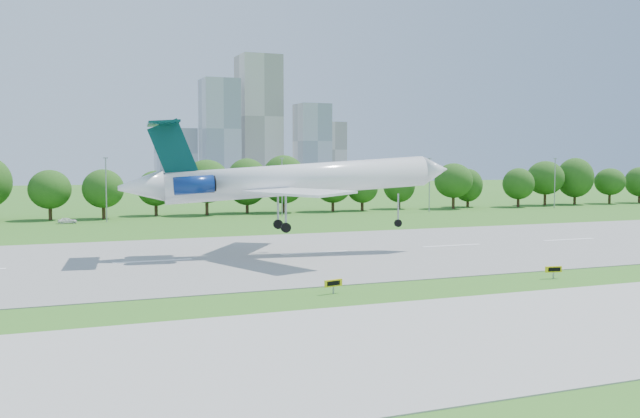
% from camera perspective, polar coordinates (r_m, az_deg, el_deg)
% --- Properties ---
extents(ground, '(600.00, 600.00, 0.00)m').
position_cam_1_polar(ground, '(67.03, 7.42, -6.13)').
color(ground, '#2B6119').
rests_on(ground, ground).
extents(runway, '(400.00, 45.00, 0.08)m').
position_cam_1_polar(runway, '(89.43, -0.42, -3.54)').
color(runway, gray).
rests_on(runway, ground).
extents(taxiway, '(400.00, 23.00, 0.08)m').
position_cam_1_polar(taxiway, '(52.38, 17.19, -9.07)').
color(taxiway, '#ADADA8').
rests_on(taxiway, ground).
extents(tree_line, '(288.40, 8.40, 10.40)m').
position_cam_1_polar(tree_line, '(153.13, -9.59, 1.82)').
color(tree_line, '#382314').
rests_on(tree_line, ground).
extents(light_poles, '(175.90, 0.25, 12.19)m').
position_cam_1_polar(light_poles, '(142.83, -9.73, 1.73)').
color(light_poles, gray).
rests_on(light_poles, ground).
extents(skyline, '(127.00, 52.00, 80.00)m').
position_cam_1_polar(skyline, '(467.73, -5.34, 6.20)').
color(skyline, '#B2B2B7').
rests_on(skyline, ground).
extents(airliner, '(41.76, 30.14, 13.62)m').
position_cam_1_polar(airliner, '(87.52, -3.01, 2.39)').
color(airliner, white).
rests_on(airliner, ground).
extents(taxi_sign_left, '(1.79, 0.57, 1.26)m').
position_cam_1_polar(taxi_sign_left, '(62.50, 1.08, -5.97)').
color(taxi_sign_left, gray).
rests_on(taxi_sign_left, ground).
extents(taxi_sign_centre, '(1.74, 0.50, 1.22)m').
position_cam_1_polar(taxi_sign_centre, '(74.10, 18.18, -4.62)').
color(taxi_sign_centre, gray).
rests_on(taxi_sign_centre, ground).
extents(service_vehicle_b, '(3.40, 1.48, 1.14)m').
position_cam_1_polar(service_vehicle_b, '(139.38, -19.57, -0.87)').
color(service_vehicle_b, white).
rests_on(service_vehicle_b, ground).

